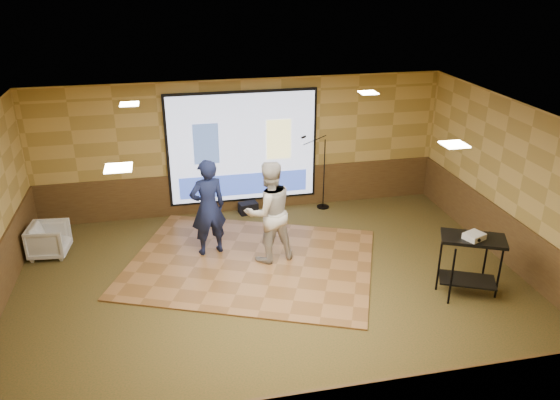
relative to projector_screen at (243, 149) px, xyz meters
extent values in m
plane|color=#2F391A|center=(0.00, -3.44, -1.47)|extent=(9.00, 9.00, 0.00)
cube|color=tan|center=(0.00, 0.06, 0.03)|extent=(9.00, 0.04, 3.00)
cube|color=tan|center=(0.00, -6.94, 0.03)|extent=(9.00, 0.04, 3.00)
cube|color=tan|center=(4.50, -3.44, 0.03)|extent=(0.04, 7.00, 3.00)
cube|color=beige|center=(0.00, -3.44, 1.53)|extent=(9.00, 7.00, 0.04)
cube|color=#452B17|center=(0.00, 0.04, -1.00)|extent=(9.00, 0.04, 0.95)
cube|color=#452B17|center=(4.48, -3.44, -1.00)|extent=(0.04, 7.00, 0.95)
cube|color=black|center=(0.00, 0.01, 0.03)|extent=(3.32, 0.03, 2.52)
cube|color=#C9D6FF|center=(0.00, -0.02, 0.03)|extent=(3.20, 0.02, 2.40)
cube|color=#3B5182|center=(-0.80, -0.03, 0.18)|extent=(0.55, 0.01, 0.90)
cube|color=#FFF693|center=(0.80, -0.03, 0.18)|extent=(0.55, 0.01, 0.90)
cube|color=#314BB7|center=(0.00, -0.03, -0.82)|extent=(2.88, 0.01, 0.50)
cube|color=#FFEDBF|center=(-2.20, -1.64, 1.50)|extent=(0.32, 0.32, 0.02)
cube|color=#FFEDBF|center=(2.20, -1.64, 1.50)|extent=(0.32, 0.32, 0.02)
cube|color=#FFEDBF|center=(-2.20, -4.94, 1.50)|extent=(0.32, 0.32, 0.02)
cube|color=#FFEDBF|center=(2.20, -4.94, 1.50)|extent=(0.32, 0.32, 0.02)
cube|color=#916035|center=(-0.25, -2.43, -1.46)|extent=(5.46, 4.87, 0.03)
imported|color=#151C41|center=(-0.96, -1.89, -0.49)|extent=(0.79, 0.62, 1.91)
imported|color=beige|center=(0.12, -2.38, -0.46)|extent=(1.09, 0.94, 1.96)
cylinder|color=black|center=(2.76, -4.44, -0.96)|extent=(0.04, 0.04, 1.03)
cylinder|color=black|center=(3.63, -4.44, -0.96)|extent=(0.04, 0.04, 1.03)
cylinder|color=black|center=(2.76, -4.01, -0.96)|extent=(0.04, 0.04, 1.03)
cylinder|color=black|center=(3.63, -4.01, -0.96)|extent=(0.04, 0.04, 1.03)
cube|color=black|center=(3.20, -4.22, -0.42)|extent=(1.03, 0.54, 0.05)
cube|color=black|center=(3.20, -4.22, -1.20)|extent=(0.92, 0.49, 0.03)
cube|color=silver|center=(3.17, -4.28, -0.34)|extent=(0.38, 0.35, 0.10)
cylinder|color=black|center=(1.81, -0.23, -1.46)|extent=(0.28, 0.28, 0.02)
cylinder|color=black|center=(1.81, -0.23, -0.65)|extent=(0.02, 0.02, 1.64)
cylinder|color=black|center=(1.57, -0.23, 0.17)|extent=(0.52, 0.02, 0.20)
cylinder|color=black|center=(1.32, -0.23, 0.25)|extent=(0.12, 0.05, 0.08)
imported|color=gray|center=(-4.00, -1.30, -1.15)|extent=(0.78, 0.76, 0.65)
cube|color=black|center=(0.06, -0.19, -1.35)|extent=(0.45, 0.34, 0.25)
camera|label=1|loc=(-1.58, -11.36, 3.75)|focal=35.00mm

